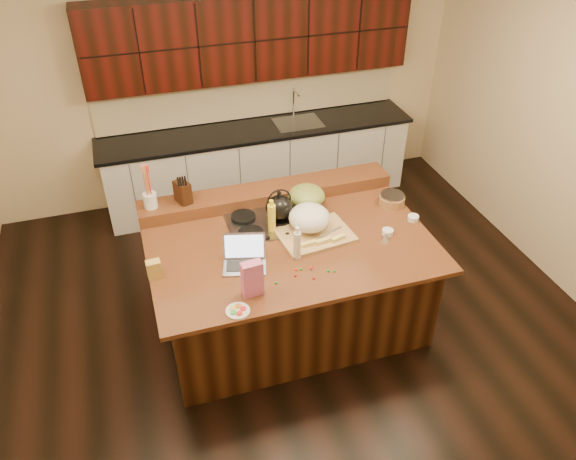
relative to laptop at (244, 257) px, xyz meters
name	(u,v)px	position (x,y,z in m)	size (l,w,h in m)	color
room	(290,198)	(0.44, 0.18, 0.37)	(5.52, 5.02, 2.72)	black
island	(290,281)	(0.44, 0.18, -0.52)	(2.40, 1.60, 0.92)	black
back_ledge	(267,193)	(0.44, 0.88, 0.00)	(2.40, 0.30, 0.12)	black
cooktop	(280,220)	(0.44, 0.48, -0.05)	(0.92, 0.52, 0.05)	gray
back_counter	(256,123)	(0.74, 2.40, 0.00)	(3.70, 0.66, 2.40)	silver
kettle	(279,207)	(0.44, 0.48, 0.09)	(0.24, 0.24, 0.22)	black
green_bowl	(307,196)	(0.74, 0.61, 0.07)	(0.34, 0.34, 0.18)	olive
laptop	(244,257)	(0.00, 0.00, 0.00)	(0.40, 0.35, 0.24)	#B7B7BC
oil_bottle	(272,218)	(0.33, 0.36, 0.07)	(0.07, 0.07, 0.27)	yellow
vinegar_bottle	(297,245)	(0.43, -0.06, 0.06)	(0.06, 0.06, 0.25)	silver
wooden_tray	(311,222)	(0.65, 0.24, 0.05)	(0.66, 0.53, 0.25)	tan
ramekin_a	(388,232)	(1.28, 0.01, -0.04)	(0.10, 0.10, 0.04)	white
ramekin_b	(413,218)	(1.59, 0.14, -0.04)	(0.10, 0.10, 0.04)	white
ramekin_c	(397,199)	(1.59, 0.47, -0.04)	(0.10, 0.10, 0.04)	white
strainer_bowl	(392,200)	(1.52, 0.43, -0.02)	(0.24, 0.24, 0.09)	#996B3F
kitchen_timer	(386,237)	(1.22, -0.06, -0.03)	(0.08, 0.08, 0.07)	silver
pink_bag	(252,279)	(-0.03, -0.37, 0.08)	(0.16, 0.08, 0.29)	#D26295
candy_plate	(238,311)	(-0.18, -0.53, -0.06)	(0.18, 0.18, 0.01)	white
package_box	(154,269)	(-0.71, 0.05, 0.01)	(0.11, 0.08, 0.15)	gold
utensil_crock	(150,200)	(-0.63, 0.88, 0.13)	(0.12, 0.12, 0.14)	white
knife_block	(183,192)	(-0.34, 0.88, 0.16)	(0.10, 0.16, 0.20)	black
gumdrop_0	(312,267)	(0.49, -0.23, -0.05)	(0.02, 0.02, 0.02)	red
gumdrop_1	(276,283)	(0.17, -0.32, -0.05)	(0.02, 0.02, 0.02)	#198C26
gumdrop_2	(314,278)	(0.47, -0.36, -0.05)	(0.02, 0.02, 0.02)	red
gumdrop_3	(334,271)	(0.65, -0.32, -0.05)	(0.02, 0.02, 0.02)	#198C26
gumdrop_4	(296,270)	(0.37, -0.22, -0.05)	(0.02, 0.02, 0.02)	red
gumdrop_5	(328,271)	(0.61, -0.31, -0.05)	(0.02, 0.02, 0.02)	#198C26
gumdrop_6	(295,276)	(0.34, -0.28, -0.05)	(0.02, 0.02, 0.02)	red
gumdrop_7	(301,269)	(0.40, -0.22, -0.05)	(0.02, 0.02, 0.02)	#198C26
gumdrop_8	(311,269)	(0.49, -0.24, -0.05)	(0.02, 0.02, 0.02)	red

